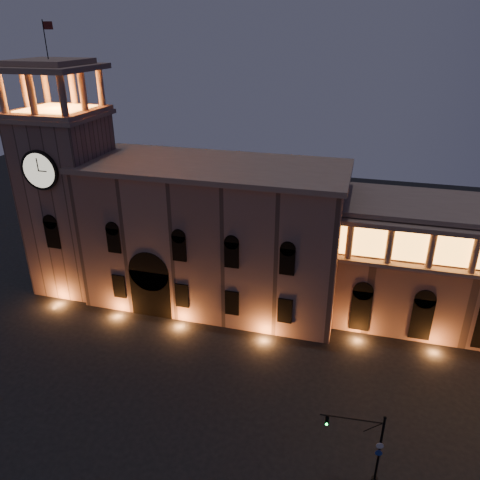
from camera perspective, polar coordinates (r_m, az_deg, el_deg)
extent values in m
plane|color=black|center=(44.08, -9.87, -21.88)|extent=(160.00, 160.00, 0.00)
cube|color=#8A675A|center=(56.62, -3.20, 0.36)|extent=(30.00, 12.00, 17.00)
cube|color=gray|center=(53.62, -3.42, 8.97)|extent=(30.80, 12.80, 0.60)
cube|color=black|center=(56.81, -10.58, -6.22)|extent=(5.00, 1.40, 6.00)
cylinder|color=black|center=(55.36, -10.82, -3.55)|extent=(5.00, 1.40, 5.00)
cube|color=#FF9A32|center=(56.76, -10.65, -6.49)|extent=(4.20, 0.20, 5.00)
cube|color=#8A675A|center=(62.89, -19.81, 3.88)|extent=(9.00, 9.00, 22.00)
cube|color=gray|center=(60.13, -21.37, 13.94)|extent=(9.80, 9.80, 0.50)
cylinder|color=black|center=(57.59, -23.23, 7.81)|extent=(4.60, 0.35, 4.60)
cylinder|color=beige|center=(57.48, -23.31, 7.77)|extent=(4.00, 0.12, 4.00)
cube|color=gray|center=(60.06, -21.45, 14.40)|extent=(9.40, 9.40, 0.50)
cube|color=#FF9A32|center=(60.01, -21.49, 14.68)|extent=(6.80, 6.80, 0.15)
cylinder|color=gray|center=(59.18, -27.08, 15.65)|extent=(0.76, 0.76, 4.20)
cylinder|color=gray|center=(56.75, -24.08, 15.90)|extent=(0.76, 0.76, 4.20)
cylinder|color=gray|center=(54.48, -20.82, 16.12)|extent=(0.76, 0.76, 4.20)
cylinder|color=gray|center=(65.04, -22.64, 17.00)|extent=(0.76, 0.76, 4.20)
cylinder|color=gray|center=(62.84, -19.74, 17.22)|extent=(0.76, 0.76, 4.20)
cylinder|color=gray|center=(60.80, -16.63, 17.40)|extent=(0.76, 0.76, 4.20)
cylinder|color=gray|center=(62.06, -24.76, 16.37)|extent=(0.76, 0.76, 4.20)
cylinder|color=gray|center=(57.60, -18.62, 16.81)|extent=(0.76, 0.76, 4.20)
cube|color=gray|center=(59.53, -22.18, 18.87)|extent=(9.80, 9.80, 0.60)
cube|color=gray|center=(59.49, -22.28, 19.44)|extent=(7.50, 7.50, 0.60)
cylinder|color=black|center=(59.40, -22.66, 21.63)|extent=(0.10, 0.10, 4.00)
plane|color=#501817|center=(59.03, -22.39, 23.04)|extent=(1.20, 0.00, 1.20)
cylinder|color=gray|center=(49.70, 13.21, -0.09)|extent=(0.70, 0.70, 4.00)
cylinder|color=gray|center=(49.81, 17.79, -0.59)|extent=(0.70, 0.70, 4.00)
cylinder|color=gray|center=(50.25, 22.32, -1.08)|extent=(0.70, 0.70, 4.00)
cylinder|color=gray|center=(50.99, 26.74, -1.56)|extent=(0.70, 0.70, 4.00)
cylinder|color=black|center=(39.24, 16.63, -23.40)|extent=(0.18, 0.18, 6.36)
cylinder|color=black|center=(41.51, 16.07, -26.24)|extent=(0.51, 0.51, 0.27)
sphere|color=black|center=(36.93, 17.27, -19.97)|extent=(0.25, 0.25, 0.25)
cylinder|color=black|center=(37.04, 13.45, -20.43)|extent=(4.54, 0.46, 0.11)
cube|color=black|center=(37.25, 10.55, -20.76)|extent=(0.29, 0.27, 0.77)
cylinder|color=#0CE53F|center=(37.33, 10.51, -21.20)|extent=(0.17, 0.09, 0.16)
cylinder|color=silver|center=(38.69, 16.69, -22.90)|extent=(0.55, 0.08, 0.55)
cylinder|color=navy|center=(39.21, 16.55, -23.63)|extent=(0.55, 0.08, 0.55)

